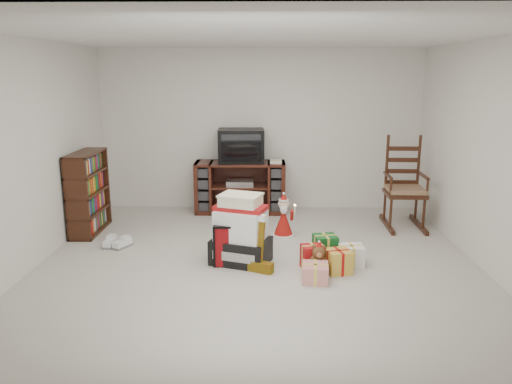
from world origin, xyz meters
TOP-DOWN VIEW (x-y plane):
  - room at (0.00, 0.00)m, footprint 5.01×5.01m
  - tv_stand at (-0.31, 2.22)m, footprint 1.39×0.50m
  - bookshelf at (-2.32, 1.17)m, footprint 0.30×0.90m
  - rocking_chair at (2.04, 1.55)m, footprint 0.56×0.89m
  - gift_pile at (-0.19, 0.05)m, footprint 0.74×0.63m
  - red_suitcase at (-0.30, -0.02)m, footprint 0.38×0.21m
  - stocking at (-0.04, -0.15)m, footprint 0.33×0.24m
  - teddy_bear at (0.67, -0.23)m, footprint 0.21×0.19m
  - santa_figurine at (0.33, 0.99)m, footprint 0.29×0.27m
  - mrs_claus_figurine at (-0.22, 0.61)m, footprint 0.30×0.28m
  - sneaker_pair at (-1.79, 0.54)m, footprint 0.34×0.29m
  - gift_cluster at (0.78, -0.12)m, footprint 0.77×0.87m
  - crt_television at (-0.29, 2.21)m, footprint 0.72×0.53m

SIDE VIEW (x-z plane):
  - sneaker_pair at x=-1.79m, z-range 0.00..0.09m
  - gift_cluster at x=0.78m, z-range 0.00..0.26m
  - teddy_bear at x=0.67m, z-range -0.02..0.30m
  - santa_figurine at x=0.33m, z-range -0.07..0.52m
  - mrs_claus_figurine at x=-0.22m, z-range -0.07..0.54m
  - red_suitcase at x=-0.30m, z-range -0.04..0.53m
  - stocking at x=-0.04m, z-range 0.00..0.64m
  - gift_pile at x=-0.19m, z-range -0.05..0.74m
  - tv_stand at x=-0.31m, z-range 0.00..0.79m
  - rocking_chair at x=2.04m, z-range -0.21..1.12m
  - bookshelf at x=-2.32m, z-range -0.02..1.08m
  - crt_television at x=-0.29m, z-range 0.79..1.30m
  - room at x=0.00m, z-range -0.01..2.51m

